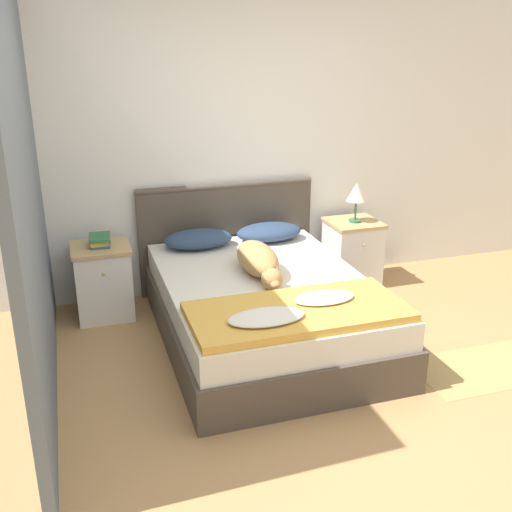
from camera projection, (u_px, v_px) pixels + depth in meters
ground_plane at (309, 414)px, 3.64m from camera, size 16.00×16.00×0.00m
wall_back at (217, 146)px, 5.10m from camera, size 9.00×0.06×2.55m
wall_side_left at (28, 188)px, 3.71m from camera, size 0.06×3.10×2.55m
bed at (264, 309)px, 4.47m from camera, size 1.49×2.06×0.49m
headboard at (227, 234)px, 5.32m from camera, size 1.57×0.06×0.97m
nightstand_left at (103, 281)px, 4.83m from camera, size 0.46×0.45×0.60m
nightstand_right at (352, 252)px, 5.47m from camera, size 0.46×0.45×0.60m
pillow_left at (198, 239)px, 4.99m from camera, size 0.57×0.34×0.15m
pillow_right at (269, 232)px, 5.17m from camera, size 0.57×0.34×0.15m
quilt at (296, 311)px, 3.77m from camera, size 1.38×0.64×0.10m
dog at (259, 260)px, 4.42m from camera, size 0.27×0.81×0.23m
book_stack at (100, 240)px, 4.73m from camera, size 0.18×0.24×0.08m
table_lamp at (356, 194)px, 5.26m from camera, size 0.18×0.18×0.35m
rug at (499, 365)px, 4.17m from camera, size 1.22×0.56×0.00m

